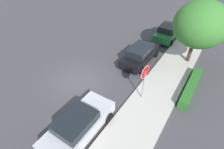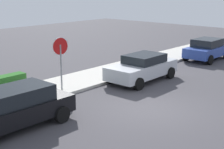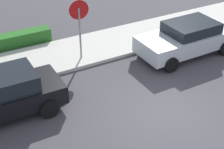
{
  "view_description": "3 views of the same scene",
  "coord_description": "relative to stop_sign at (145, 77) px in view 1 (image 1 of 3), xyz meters",
  "views": [
    {
      "loc": [
        7.1,
        7.58,
        8.56
      ],
      "look_at": [
        -1.23,
        2.12,
        0.73
      ],
      "focal_mm": 28.0,
      "sensor_mm": 36.0,
      "label": 1
    },
    {
      "loc": [
        -11.28,
        -7.73,
        5.01
      ],
      "look_at": [
        -0.65,
        1.66,
        1.36
      ],
      "focal_mm": 55.0,
      "sensor_mm": 36.0,
      "label": 2
    },
    {
      "loc": [
        -5.99,
        -7.09,
        7.19
      ],
      "look_at": [
        -1.27,
        1.33,
        1.22
      ],
      "focal_mm": 55.0,
      "sensor_mm": 36.0,
      "label": 3
    }
  ],
  "objects": [
    {
      "name": "parked_car_black",
      "position": [
        -3.99,
        -2.1,
        -1.1
      ],
      "size": [
        4.47,
        1.99,
        1.51
      ],
      "color": "black",
      "rests_on": "ground_plane"
    },
    {
      "name": "parked_car_silver",
      "position": [
        4.26,
        -1.71,
        -1.12
      ],
      "size": [
        4.39,
        2.05,
        1.45
      ],
      "color": "silver",
      "rests_on": "ground_plane"
    },
    {
      "name": "stop_sign",
      "position": [
        0.0,
        0.0,
        0.0
      ],
      "size": [
        0.86,
        0.14,
        2.7
      ],
      "color": "gray",
      "rests_on": "ground_plane"
    },
    {
      "name": "parked_car_green",
      "position": [
        -9.61,
        -1.65,
        -1.09
      ],
      "size": [
        4.46,
        2.04,
        1.56
      ],
      "color": "#236B38",
      "rests_on": "ground_plane"
    },
    {
      "name": "front_yard_hedge",
      "position": [
        -2.62,
        2.53,
        -1.54
      ],
      "size": [
        4.28,
        0.62,
        0.68
      ],
      "color": "#286623",
      "rests_on": "ground_plane"
    },
    {
      "name": "sidewalk_curb",
      "position": [
        0.88,
        0.68,
        -1.81
      ],
      "size": [
        32.0,
        2.75,
        0.14
      ],
      "primitive_type": "cube",
      "color": "beige",
      "rests_on": "ground_plane"
    },
    {
      "name": "ground_plane",
      "position": [
        0.88,
        -4.72,
        -1.88
      ],
      "size": [
        60.0,
        60.0,
        0.0
      ],
      "primitive_type": "plane",
      "color": "#423F44"
    },
    {
      "name": "street_tree_near_corner",
      "position": [
        -6.14,
        1.53,
        1.56
      ],
      "size": [
        4.04,
        4.04,
        5.22
      ],
      "color": "#422D1E",
      "rests_on": "ground_plane"
    }
  ]
}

